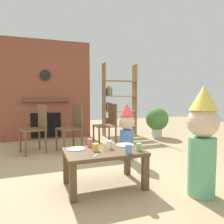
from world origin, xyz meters
TOP-DOWN VIEW (x-y plane):
  - ground_plane at (0.00, 0.00)m, footprint 12.00×12.00m
  - brick_fireplace_feature at (-0.80, 2.60)m, footprint 2.20×0.28m
  - bookshelf at (1.00, 2.40)m, footprint 0.90×0.28m
  - coffee_table at (-0.28, -0.52)m, footprint 0.91×0.59m
  - paper_cup_near_left at (-0.07, -0.75)m, footprint 0.07×0.07m
  - paper_cup_near_right at (-0.39, -0.53)m, footprint 0.07×0.07m
  - paper_cup_center at (0.09, -0.68)m, footprint 0.06×0.06m
  - paper_cup_far_left at (-0.20, -0.47)m, footprint 0.07×0.07m
  - paper_cup_far_right at (-0.39, -0.30)m, footprint 0.06×0.06m
  - paper_plate_front at (-0.59, -0.38)m, footprint 0.21×0.21m
  - paper_plate_rear at (0.04, -0.39)m, footprint 0.22×0.22m
  - birthday_cake_slice at (-0.28, -0.55)m, footprint 0.10×0.10m
  - table_fork at (-0.44, -0.71)m, footprint 0.10×0.13m
  - child_with_cone_hat at (0.63, -1.09)m, footprint 0.33×0.33m
  - child_in_pink at (0.39, 0.35)m, footprint 0.26×0.26m
  - dining_chair_left at (-1.00, 1.34)m, footprint 0.50×0.50m
  - dining_chair_middle at (-0.35, 1.23)m, footprint 0.50×0.50m
  - dining_chair_right at (0.41, 1.33)m, footprint 0.42×0.42m
  - potted_plant_tall at (1.93, 1.88)m, footprint 0.58×0.58m

SIDE VIEW (x-z plane):
  - ground_plane at x=0.00m, z-range 0.00..0.00m
  - coffee_table at x=-0.28m, z-range 0.14..0.57m
  - table_fork at x=-0.44m, z-range 0.43..0.44m
  - potted_plant_tall at x=1.93m, z-range 0.06..0.82m
  - paper_plate_front at x=-0.59m, z-range 0.43..0.45m
  - paper_plate_rear at x=0.04m, z-range 0.43..0.45m
  - birthday_cake_slice at x=-0.28m, z-range 0.43..0.52m
  - paper_cup_center at x=0.09m, z-range 0.43..0.52m
  - paper_cup_near_right at x=-0.39m, z-range 0.43..0.52m
  - paper_cup_far_left at x=-0.20m, z-range 0.43..0.53m
  - paper_cup_far_right at x=-0.39m, z-range 0.43..0.53m
  - paper_cup_near_left at x=-0.07m, z-range 0.43..0.54m
  - child_in_pink at x=0.39m, z-range 0.03..0.97m
  - dining_chair_left at x=-1.00m, z-range 0.06..0.96m
  - dining_chair_middle at x=-0.35m, z-range 0.06..0.96m
  - dining_chair_right at x=0.41m, z-range 0.06..0.96m
  - child_with_cone_hat at x=0.63m, z-range 0.03..1.21m
  - bookshelf at x=1.00m, z-range -0.09..1.81m
  - brick_fireplace_feature at x=-0.80m, z-range -0.01..2.39m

